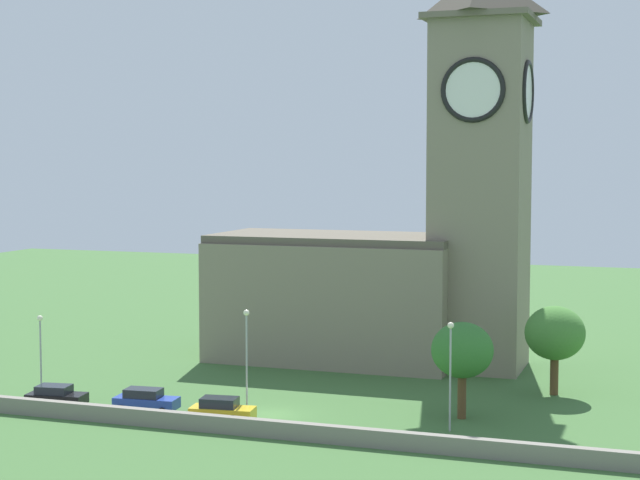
% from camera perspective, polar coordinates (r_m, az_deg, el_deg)
% --- Properties ---
extents(ground_plane, '(200.00, 200.00, 0.00)m').
position_cam_1_polar(ground_plane, '(89.38, 0.91, -7.41)').
color(ground_plane, '#3D6633').
extents(church, '(28.88, 12.19, 35.01)m').
position_cam_1_polar(church, '(93.40, 4.16, -0.22)').
color(church, gray).
rests_on(church, ground).
extents(quay_barrier, '(56.39, 0.70, 1.17)m').
position_cam_1_polar(quay_barrier, '(70.42, -4.45, -10.18)').
color(quay_barrier, gray).
rests_on(quay_barrier, ground).
extents(car_black, '(4.54, 2.70, 1.67)m').
position_cam_1_polar(car_black, '(79.98, -14.35, -8.34)').
color(car_black, black).
rests_on(car_black, ground).
extents(car_blue, '(4.81, 2.41, 1.73)m').
position_cam_1_polar(car_blue, '(77.23, -9.59, -8.70)').
color(car_blue, '#233D9E').
rests_on(car_blue, ground).
extents(car_yellow, '(4.66, 2.56, 1.85)m').
position_cam_1_polar(car_yellow, '(73.22, -5.44, -9.34)').
color(car_yellow, gold).
rests_on(car_yellow, ground).
extents(streetlamp_west_end, '(0.44, 0.44, 6.40)m').
position_cam_1_polar(streetlamp_west_end, '(82.96, -15.15, -5.45)').
color(streetlamp_west_end, '#9EA0A5').
rests_on(streetlamp_west_end, ground).
extents(streetlamp_west_mid, '(0.44, 0.44, 7.64)m').
position_cam_1_polar(streetlamp_west_mid, '(74.75, -4.07, -5.83)').
color(streetlamp_west_mid, '#9EA0A5').
rests_on(streetlamp_west_mid, ground).
extents(streetlamp_central, '(0.44, 0.44, 7.46)m').
position_cam_1_polar(streetlamp_central, '(70.66, 7.20, -6.54)').
color(streetlamp_central, '#9EA0A5').
rests_on(streetlamp_central, ground).
extents(tree_churchyard, '(4.41, 4.41, 6.91)m').
position_cam_1_polar(tree_churchyard, '(74.20, 7.85, -6.07)').
color(tree_churchyard, brown).
rests_on(tree_churchyard, ground).
extents(tree_riverside_east, '(4.69, 4.69, 6.99)m').
position_cam_1_polar(tree_riverside_east, '(82.98, 12.82, -5.05)').
color(tree_riverside_east, brown).
rests_on(tree_riverside_east, ground).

